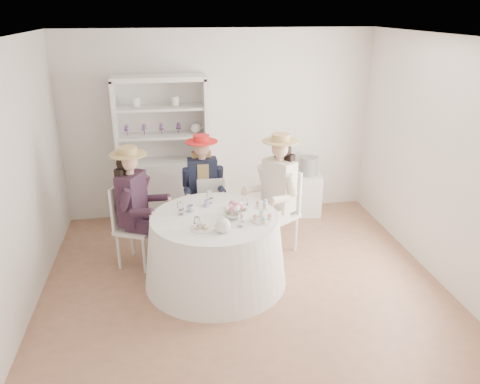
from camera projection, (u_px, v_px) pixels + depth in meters
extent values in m
plane|color=#8E6147|center=(241.00, 278.00, 5.48)|extent=(4.50, 4.50, 0.00)
plane|color=white|center=(242.00, 36.00, 4.48)|extent=(4.50, 4.50, 0.00)
plane|color=silver|center=(219.00, 125.00, 6.82)|extent=(4.50, 0.00, 4.50)
plane|color=silver|center=(290.00, 264.00, 3.15)|extent=(4.50, 0.00, 4.50)
plane|color=silver|center=(19.00, 181.00, 4.65)|extent=(0.00, 4.50, 4.50)
plane|color=silver|center=(436.00, 159.00, 5.32)|extent=(0.00, 4.50, 4.50)
cone|color=white|center=(215.00, 250.00, 5.30)|extent=(1.62, 1.62, 0.80)
cylinder|color=white|center=(215.00, 217.00, 5.15)|extent=(1.42, 1.42, 0.02)
cube|color=silver|center=(165.00, 191.00, 6.79)|extent=(1.27, 0.52, 0.94)
cube|color=silver|center=(161.00, 117.00, 6.60)|extent=(1.25, 0.10, 1.15)
cube|color=silver|center=(158.00, 78.00, 6.19)|extent=(1.27, 0.52, 0.06)
cube|color=silver|center=(116.00, 122.00, 6.32)|extent=(0.06, 0.47, 1.15)
cube|color=silver|center=(205.00, 119.00, 6.50)|extent=(0.06, 0.47, 1.15)
cube|color=silver|center=(162.00, 135.00, 6.48)|extent=(1.18, 0.47, 0.03)
cube|color=silver|center=(160.00, 108.00, 6.34)|extent=(1.18, 0.47, 0.03)
sphere|color=white|center=(196.00, 128.00, 6.52)|extent=(0.15, 0.15, 0.15)
cube|color=silver|center=(307.00, 194.00, 7.11)|extent=(0.46, 0.46, 0.63)
cylinder|color=black|center=(309.00, 166.00, 6.94)|extent=(0.35, 0.35, 0.27)
cube|color=silver|center=(136.00, 229.00, 5.62)|extent=(0.57, 0.57, 0.04)
cylinder|color=silver|center=(144.00, 255.00, 5.52)|extent=(0.04, 0.04, 0.47)
cylinder|color=silver|center=(157.00, 242.00, 5.82)|extent=(0.04, 0.04, 0.47)
cylinder|color=silver|center=(119.00, 251.00, 5.61)|extent=(0.04, 0.04, 0.47)
cylinder|color=silver|center=(132.00, 239.00, 5.91)|extent=(0.04, 0.04, 0.47)
cube|color=silver|center=(120.00, 205.00, 5.57)|extent=(0.20, 0.38, 0.53)
cube|color=black|center=(132.00, 198.00, 5.48)|extent=(0.36, 0.44, 0.62)
cube|color=black|center=(142.00, 227.00, 5.47)|extent=(0.39, 0.28, 0.13)
cylinder|color=black|center=(155.00, 253.00, 5.55)|extent=(0.11, 0.11, 0.49)
cylinder|color=black|center=(125.00, 200.00, 5.25)|extent=(0.21, 0.17, 0.29)
cube|color=black|center=(149.00, 220.00, 5.64)|extent=(0.39, 0.28, 0.13)
cylinder|color=black|center=(162.00, 245.00, 5.72)|extent=(0.11, 0.11, 0.49)
cylinder|color=black|center=(143.00, 186.00, 5.64)|extent=(0.21, 0.17, 0.29)
cylinder|color=#D8A889|center=(130.00, 172.00, 5.36)|extent=(0.10, 0.10, 0.08)
sphere|color=#D8A889|center=(129.00, 162.00, 5.32)|extent=(0.20, 0.20, 0.20)
sphere|color=black|center=(125.00, 163.00, 5.34)|extent=(0.20, 0.20, 0.20)
cube|color=black|center=(124.00, 183.00, 5.44)|extent=(0.19, 0.27, 0.40)
cylinder|color=tan|center=(128.00, 154.00, 5.28)|extent=(0.42, 0.42, 0.01)
cylinder|color=tan|center=(128.00, 151.00, 5.27)|extent=(0.21, 0.21, 0.08)
cube|color=silver|center=(204.00, 208.00, 6.22)|extent=(0.42, 0.42, 0.04)
cylinder|color=silver|center=(193.00, 231.00, 6.13)|extent=(0.04, 0.04, 0.46)
cylinder|color=silver|center=(218.00, 229.00, 6.19)|extent=(0.04, 0.04, 0.46)
cylinder|color=silver|center=(191.00, 220.00, 6.44)|extent=(0.04, 0.04, 0.46)
cylinder|color=silver|center=(215.00, 218.00, 6.49)|extent=(0.04, 0.04, 0.46)
cube|color=silver|center=(202.00, 184.00, 6.29)|extent=(0.39, 0.04, 0.52)
cube|color=black|center=(203.00, 181.00, 6.10)|extent=(0.38, 0.21, 0.60)
cube|color=tan|center=(203.00, 181.00, 6.10)|extent=(0.15, 0.23, 0.52)
cube|color=black|center=(197.00, 207.00, 6.06)|extent=(0.14, 0.35, 0.12)
cylinder|color=black|center=(199.00, 233.00, 6.05)|extent=(0.10, 0.10, 0.48)
cylinder|color=black|center=(186.00, 178.00, 6.00)|extent=(0.10, 0.18, 0.28)
cube|color=black|center=(212.00, 206.00, 6.09)|extent=(0.14, 0.35, 0.12)
cylinder|color=black|center=(213.00, 232.00, 6.08)|extent=(0.10, 0.10, 0.48)
cylinder|color=black|center=(219.00, 176.00, 6.07)|extent=(0.10, 0.18, 0.28)
cylinder|color=#D8A889|center=(202.00, 157.00, 5.98)|extent=(0.09, 0.09, 0.08)
sphere|color=#D8A889|center=(202.00, 149.00, 5.94)|extent=(0.20, 0.20, 0.20)
sphere|color=tan|center=(201.00, 149.00, 5.99)|extent=(0.20, 0.20, 0.20)
cube|color=tan|center=(202.00, 166.00, 6.11)|extent=(0.25, 0.09, 0.39)
cylinder|color=red|center=(201.00, 142.00, 5.91)|extent=(0.41, 0.41, 0.01)
cylinder|color=red|center=(201.00, 138.00, 5.89)|extent=(0.21, 0.21, 0.08)
cube|color=silver|center=(277.00, 215.00, 5.93)|extent=(0.61, 0.61, 0.04)
cylinder|color=silver|center=(257.00, 233.00, 6.03)|extent=(0.04, 0.04, 0.49)
cylinder|color=silver|center=(277.00, 242.00, 5.80)|extent=(0.04, 0.04, 0.49)
cylinder|color=silver|center=(276.00, 225.00, 6.26)|extent=(0.04, 0.04, 0.49)
cylinder|color=silver|center=(296.00, 234.00, 6.02)|extent=(0.04, 0.04, 0.49)
cube|color=silver|center=(288.00, 190.00, 5.95)|extent=(0.26, 0.37, 0.55)
cube|color=silver|center=(279.00, 185.00, 5.80)|extent=(0.41, 0.45, 0.64)
cube|color=silver|center=(264.00, 210.00, 5.88)|extent=(0.39, 0.33, 0.13)
cylinder|color=silver|center=(255.00, 237.00, 5.91)|extent=(0.11, 0.11, 0.51)
cylinder|color=silver|center=(263.00, 175.00, 5.90)|extent=(0.21, 0.19, 0.30)
cube|color=silver|center=(276.00, 214.00, 5.75)|extent=(0.39, 0.33, 0.13)
cylinder|color=silver|center=(267.00, 242.00, 5.77)|extent=(0.11, 0.11, 0.51)
cylinder|color=silver|center=(291.00, 185.00, 5.59)|extent=(0.21, 0.19, 0.30)
cylinder|color=#D8A889|center=(280.00, 159.00, 5.67)|extent=(0.10, 0.10, 0.09)
sphere|color=#D8A889|center=(280.00, 149.00, 5.63)|extent=(0.21, 0.21, 0.21)
sphere|color=black|center=(283.00, 150.00, 5.66)|extent=(0.21, 0.21, 0.21)
cube|color=black|center=(284.00, 169.00, 5.79)|extent=(0.22, 0.27, 0.42)
cylinder|color=tan|center=(281.00, 141.00, 5.59)|extent=(0.44, 0.44, 0.01)
cylinder|color=tan|center=(281.00, 138.00, 5.57)|extent=(0.22, 0.22, 0.09)
cube|color=silver|center=(210.00, 209.00, 6.30)|extent=(0.38, 0.38, 0.04)
cylinder|color=silver|center=(220.00, 218.00, 6.54)|extent=(0.03, 0.03, 0.42)
cylinder|color=silver|center=(199.00, 220.00, 6.50)|extent=(0.03, 0.03, 0.42)
cylinder|color=silver|center=(223.00, 228.00, 6.26)|extent=(0.03, 0.03, 0.42)
cylinder|color=silver|center=(201.00, 229.00, 6.22)|extent=(0.03, 0.03, 0.42)
cube|color=silver|center=(211.00, 196.00, 6.05)|extent=(0.36, 0.03, 0.47)
imported|color=white|center=(190.00, 209.00, 5.25)|extent=(0.10, 0.10, 0.07)
imported|color=white|center=(207.00, 203.00, 5.40)|extent=(0.08, 0.08, 0.07)
imported|color=white|center=(232.00, 205.00, 5.35)|extent=(0.11, 0.11, 0.07)
imported|color=white|center=(234.00, 216.00, 5.09)|extent=(0.22, 0.22, 0.05)
sphere|color=pink|center=(239.00, 208.00, 5.15)|extent=(0.07, 0.07, 0.07)
sphere|color=white|center=(238.00, 207.00, 5.18)|extent=(0.07, 0.07, 0.07)
sphere|color=pink|center=(234.00, 206.00, 5.19)|extent=(0.07, 0.07, 0.07)
sphere|color=white|center=(231.00, 207.00, 5.18)|extent=(0.07, 0.07, 0.07)
sphere|color=pink|center=(229.00, 208.00, 5.15)|extent=(0.07, 0.07, 0.07)
sphere|color=white|center=(230.00, 209.00, 5.11)|extent=(0.07, 0.07, 0.07)
sphere|color=pink|center=(232.00, 210.00, 5.09)|extent=(0.07, 0.07, 0.07)
sphere|color=white|center=(236.00, 210.00, 5.09)|extent=(0.07, 0.07, 0.07)
sphere|color=pink|center=(239.00, 209.00, 5.11)|extent=(0.07, 0.07, 0.07)
sphere|color=white|center=(223.00, 225.00, 4.76)|extent=(0.16, 0.16, 0.16)
cylinder|color=white|center=(233.00, 224.00, 4.78)|extent=(0.10, 0.03, 0.08)
cylinder|color=white|center=(223.00, 218.00, 4.73)|extent=(0.04, 0.04, 0.02)
cylinder|color=white|center=(203.00, 228.00, 4.86)|extent=(0.27, 0.27, 0.01)
cube|color=beige|center=(199.00, 227.00, 4.83)|extent=(0.06, 0.04, 0.03)
cube|color=beige|center=(203.00, 225.00, 4.85)|extent=(0.07, 0.06, 0.03)
cube|color=beige|center=(208.00, 224.00, 4.88)|extent=(0.07, 0.07, 0.03)
cube|color=beige|center=(201.00, 223.00, 4.88)|extent=(0.07, 0.07, 0.03)
cube|color=beige|center=(207.00, 227.00, 4.82)|extent=(0.07, 0.07, 0.03)
cylinder|color=white|center=(263.00, 220.00, 5.04)|extent=(0.24, 0.24, 0.01)
cylinder|color=white|center=(263.00, 214.00, 5.01)|extent=(0.02, 0.02, 0.16)
cylinder|color=white|center=(263.00, 207.00, 4.98)|extent=(0.18, 0.18, 0.01)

